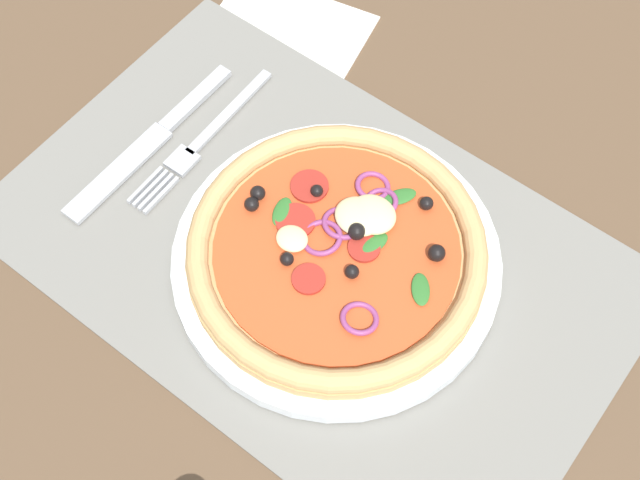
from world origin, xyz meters
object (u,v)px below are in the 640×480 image
(pizza, at_px, (338,248))
(fork, at_px, (197,145))
(napkin, at_px, (281,39))
(plate, at_px, (338,260))
(knife, at_px, (150,142))

(pizza, distance_m, fork, 0.17)
(pizza, height_order, napkin, pizza)
(plate, relative_size, fork, 1.46)
(pizza, xyz_separation_m, napkin, (0.19, -0.16, -0.03))
(pizza, relative_size, fork, 1.32)
(plate, height_order, napkin, plate)
(napkin, bearing_deg, pizza, 139.32)
(plate, bearing_deg, knife, 1.18)
(fork, xyz_separation_m, knife, (0.03, 0.02, 0.00))
(fork, relative_size, knife, 0.90)
(pizza, distance_m, napkin, 0.25)
(plate, xyz_separation_m, napkin, (0.19, -0.16, -0.01))
(knife, height_order, napkin, knife)
(plate, height_order, fork, plate)
(pizza, xyz_separation_m, fork, (0.17, -0.02, -0.02))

